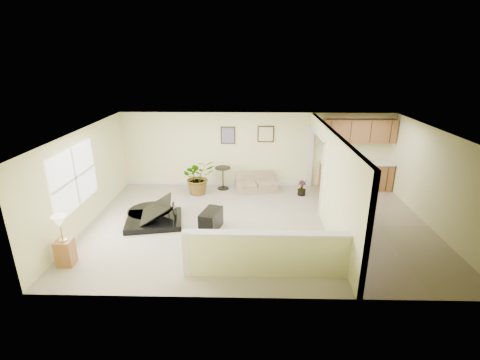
{
  "coord_description": "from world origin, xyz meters",
  "views": [
    {
      "loc": [
        -0.28,
        -8.33,
        4.23
      ],
      "look_at": [
        -0.49,
        0.4,
        1.1
      ],
      "focal_mm": 26.0,
      "sensor_mm": 36.0,
      "label": 1
    }
  ],
  "objects_px": {
    "loveseat": "(256,182)",
    "accent_table": "(223,175)",
    "palm_plant": "(198,177)",
    "lamp_stand": "(64,244)",
    "piano": "(153,201)",
    "piano_bench": "(211,220)",
    "small_plant": "(302,189)"
  },
  "relations": [
    {
      "from": "palm_plant",
      "to": "piano",
      "type": "bearing_deg",
      "value": -115.03
    },
    {
      "from": "loveseat",
      "to": "palm_plant",
      "type": "relative_size",
      "value": 1.11
    },
    {
      "from": "accent_table",
      "to": "small_plant",
      "type": "distance_m",
      "value": 2.63
    },
    {
      "from": "loveseat",
      "to": "piano_bench",
      "type": "bearing_deg",
      "value": -123.76
    },
    {
      "from": "palm_plant",
      "to": "small_plant",
      "type": "relative_size",
      "value": 2.69
    },
    {
      "from": "piano",
      "to": "accent_table",
      "type": "distance_m",
      "value": 2.99
    },
    {
      "from": "small_plant",
      "to": "piano",
      "type": "bearing_deg",
      "value": -155.45
    },
    {
      "from": "loveseat",
      "to": "accent_table",
      "type": "distance_m",
      "value": 1.13
    },
    {
      "from": "loveseat",
      "to": "palm_plant",
      "type": "distance_m",
      "value": 1.91
    },
    {
      "from": "piano",
      "to": "palm_plant",
      "type": "relative_size",
      "value": 1.46
    },
    {
      "from": "loveseat",
      "to": "palm_plant",
      "type": "xyz_separation_m",
      "value": [
        -1.87,
        -0.33,
        0.28
      ]
    },
    {
      "from": "lamp_stand",
      "to": "piano",
      "type": "bearing_deg",
      "value": 57.93
    },
    {
      "from": "piano_bench",
      "to": "loveseat",
      "type": "distance_m",
      "value": 3.06
    },
    {
      "from": "loveseat",
      "to": "accent_table",
      "type": "relative_size",
      "value": 1.92
    },
    {
      "from": "piano",
      "to": "piano_bench",
      "type": "bearing_deg",
      "value": -26.34
    },
    {
      "from": "palm_plant",
      "to": "accent_table",
      "type": "bearing_deg",
      "value": 29.11
    },
    {
      "from": "palm_plant",
      "to": "piano_bench",
      "type": "bearing_deg",
      "value": -75.24
    },
    {
      "from": "accent_table",
      "to": "small_plant",
      "type": "xyz_separation_m",
      "value": [
        2.56,
        -0.5,
        -0.28
      ]
    },
    {
      "from": "loveseat",
      "to": "palm_plant",
      "type": "bearing_deg",
      "value": 179.51
    },
    {
      "from": "piano",
      "to": "loveseat",
      "type": "distance_m",
      "value": 3.68
    },
    {
      "from": "loveseat",
      "to": "lamp_stand",
      "type": "xyz_separation_m",
      "value": [
        -4.15,
        -4.48,
        0.2
      ]
    },
    {
      "from": "piano",
      "to": "lamp_stand",
      "type": "height_order",
      "value": "piano"
    },
    {
      "from": "loveseat",
      "to": "small_plant",
      "type": "relative_size",
      "value": 2.99
    },
    {
      "from": "loveseat",
      "to": "lamp_stand",
      "type": "height_order",
      "value": "lamp_stand"
    },
    {
      "from": "palm_plant",
      "to": "lamp_stand",
      "type": "distance_m",
      "value": 4.74
    },
    {
      "from": "palm_plant",
      "to": "small_plant",
      "type": "height_order",
      "value": "palm_plant"
    },
    {
      "from": "piano_bench",
      "to": "accent_table",
      "type": "height_order",
      "value": "accent_table"
    },
    {
      "from": "accent_table",
      "to": "palm_plant",
      "type": "xyz_separation_m",
      "value": [
        -0.76,
        -0.42,
        0.08
      ]
    },
    {
      "from": "piano_bench",
      "to": "piano",
      "type": "bearing_deg",
      "value": 164.24
    },
    {
      "from": "piano",
      "to": "piano_bench",
      "type": "height_order",
      "value": "piano"
    },
    {
      "from": "loveseat",
      "to": "accent_table",
      "type": "xyz_separation_m",
      "value": [
        -1.11,
        0.09,
        0.2
      ]
    },
    {
      "from": "lamp_stand",
      "to": "small_plant",
      "type": "bearing_deg",
      "value": 36.06
    }
  ]
}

